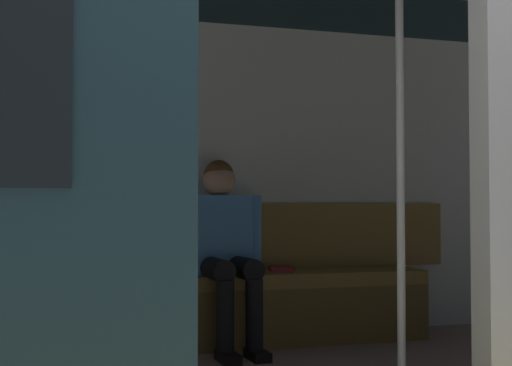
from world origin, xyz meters
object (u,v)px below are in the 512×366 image
at_px(book, 281,269).
at_px(grab_pole_far, 400,168).
at_px(handbag, 148,261).
at_px(person_seated, 223,240).
at_px(train_car, 240,89).
at_px(grab_pole_door, 187,164).
at_px(bench_seat, 216,291).

height_order(book, grab_pole_far, grab_pole_far).
bearing_deg(handbag, person_seated, 165.47).
height_order(person_seated, grab_pole_far, grab_pole_far).
relative_size(train_car, book, 29.09).
xyz_separation_m(train_car, grab_pole_far, (-0.55, 0.64, -0.42)).
bearing_deg(grab_pole_door, train_car, -120.26).
relative_size(person_seated, book, 5.41).
height_order(person_seated, handbag, person_seated).
bearing_deg(person_seated, bench_seat, -55.46).
distance_m(bench_seat, grab_pole_door, 1.79).
distance_m(handbag, grab_pole_door, 1.72).
height_order(book, grab_pole_door, grab_pole_door).
xyz_separation_m(book, grab_pole_far, (-0.01, 1.63, 0.59)).
distance_m(bench_seat, book, 0.48).
bearing_deg(person_seated, grab_pole_far, 106.15).
relative_size(bench_seat, book, 12.86).
xyz_separation_m(person_seated, grab_pole_door, (0.51, 1.52, 0.38)).
bearing_deg(handbag, grab_pole_far, 118.76).
relative_size(person_seated, grab_pole_far, 0.56).
bearing_deg(train_car, bench_seat, -95.00).
bearing_deg(book, person_seated, 28.73).
bearing_deg(person_seated, train_car, 82.33).
relative_size(train_car, grab_pole_far, 3.01).
distance_m(grab_pole_door, grab_pole_far, 0.94).
height_order(train_car, grab_pole_door, train_car).
relative_size(handbag, book, 1.18).
bearing_deg(grab_pole_far, grab_pole_door, 1.54).
bearing_deg(grab_pole_far, book, -89.65).
bearing_deg(train_car, book, -118.71).
xyz_separation_m(train_car, grab_pole_door, (0.39, 0.67, -0.42)).
bearing_deg(person_seated, handbag, -14.53).
xyz_separation_m(bench_seat, grab_pole_far, (-0.47, 1.55, 0.71)).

